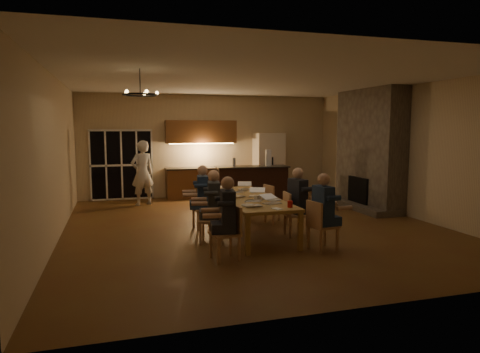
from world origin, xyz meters
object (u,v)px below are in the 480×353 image
bar_island (252,185)px  chair_left_mid (211,220)px  dining_table (248,215)px  redcup_mid (225,192)px  laptop_d (257,191)px  can_silver (259,199)px  chandelier (140,95)px  plate_near (274,200)px  bar_blender (268,158)px  mug_back (223,190)px  chair_left_far (204,208)px  can_cola (227,186)px  person_left_mid (214,206)px  chair_right_far (276,204)px  person_left_far (203,197)px  laptop_e (224,186)px  mug_front (256,198)px  laptop_b (272,198)px  redcup_near (290,204)px  refrigerator (269,164)px  chair_right_near (323,225)px  laptop_f (245,185)px  plate_left (248,205)px  person_left_near (228,218)px  laptop_c (236,191)px  person_right_near (323,212)px  bar_bottle (234,162)px  laptop_a (253,200)px  chair_left_near (225,233)px  chair_right_mid (296,214)px  mug_mid (242,191)px  standing_person (142,173)px  plate_far (259,191)px  person_right_mid (297,202)px

bar_island → chair_left_mid: (-2.05, -3.83, -0.10)m
dining_table → redcup_mid: 0.73m
laptop_d → can_silver: 0.67m
chandelier → plate_near: (2.53, -0.00, -1.99)m
chair_left_mid → bar_blender: (2.54, 3.81, 0.87)m
mug_back → can_silver: 1.51m
chair_left_far → can_cola: size_ratio=7.42×
person_left_mid → bar_blender: 4.49m
chair_right_far → can_cola: 1.27m
person_left_far → laptop_e: bearing=134.0°
dining_table → laptop_d: bearing=6.0°
laptop_e → mug_front: laptop_e is taller
laptop_b → redcup_near: size_ratio=2.67×
refrigerator → chair_right_near: refrigerator is taller
laptop_b → can_silver: size_ratio=2.67×
chair_right_far → laptop_f: bearing=47.6°
plate_near → refrigerator: bearing=70.9°
plate_left → person_left_near: bearing=-130.6°
plate_left → bar_blender: (1.92, 4.17, 0.55)m
laptop_c → refrigerator: bearing=-137.6°
person_right_near → chandelier: size_ratio=2.27×
plate_left → bar_bottle: 4.40m
person_left_near → can_cola: person_left_near is taller
laptop_c → can_cola: bearing=-115.5°
laptop_a → laptop_c: (-0.00, 1.09, 0.00)m
chair_left_near → chair_right_mid: size_ratio=1.00×
chair_right_far → mug_front: chair_right_far is taller
laptop_c → redcup_mid: laptop_c is taller
chair_right_near → plate_left: chair_right_near is taller
person_left_mid → laptop_d: person_left_mid is taller
chair_right_near → refrigerator: bearing=-21.5°
mug_mid → bar_bottle: bearing=78.0°
standing_person → plate_far: (2.37, -3.17, -0.15)m
laptop_c → bar_bottle: size_ratio=1.33×
chair_left_far → laptop_b: size_ratio=2.78×
refrigerator → laptop_a: (-2.40, -5.68, -0.14)m
standing_person → bar_bottle: (2.53, -0.57, 0.29)m
standing_person → laptop_a: size_ratio=5.70×
refrigerator → bar_bottle: size_ratio=8.33×
dining_table → laptop_f: 1.19m
chair_right_near → plate_near: bearing=17.2°
refrigerator → bar_bottle: (-1.54, -1.34, 0.20)m
dining_table → mug_mid: bearing=85.3°
laptop_e → plate_near: size_ratio=1.15×
chair_right_mid → mug_mid: (-0.80, 1.10, 0.36)m
person_right_mid → bar_island: bearing=-13.7°
laptop_e → bar_bottle: (0.88, 2.30, 0.34)m
person_right_mid → bar_blender: (0.74, 3.74, 0.62)m
person_left_mid → laptop_f: 1.87m
redcup_mid → bar_blender: bearing=54.3°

